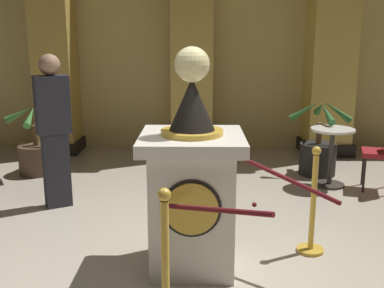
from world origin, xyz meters
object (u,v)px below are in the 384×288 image
(potted_palm_left, at_px, (37,153))
(bystander_guest, at_px, (54,127))
(pedestal_clock, at_px, (192,186))
(cafe_table, at_px, (331,150))
(potted_palm_right, at_px, (318,152))
(stanchion_far, at_px, (312,216))

(potted_palm_left, height_order, bystander_guest, bystander_guest)
(pedestal_clock, xyz_separation_m, cafe_table, (1.77, 2.17, -0.23))
(pedestal_clock, bearing_deg, potted_palm_right, 57.04)
(pedestal_clock, relative_size, stanchion_far, 1.86)
(potted_palm_right, bearing_deg, bystander_guest, -158.77)
(bystander_guest, bearing_deg, pedestal_clock, -42.28)
(potted_palm_left, bearing_deg, pedestal_clock, -50.44)
(pedestal_clock, bearing_deg, bystander_guest, 137.72)
(pedestal_clock, xyz_separation_m, potted_palm_right, (1.75, 2.70, -0.39))
(potted_palm_left, relative_size, potted_palm_right, 0.95)
(potted_palm_right, bearing_deg, pedestal_clock, -122.96)
(pedestal_clock, height_order, potted_palm_left, pedestal_clock)
(stanchion_far, height_order, potted_palm_right, potted_palm_right)
(pedestal_clock, relative_size, cafe_table, 2.39)
(cafe_table, bearing_deg, bystander_guest, -167.17)
(bystander_guest, distance_m, cafe_table, 3.44)
(potted_palm_left, height_order, cafe_table, potted_palm_left)
(stanchion_far, distance_m, bystander_guest, 2.92)
(stanchion_far, bearing_deg, potted_palm_left, 143.78)
(cafe_table, bearing_deg, pedestal_clock, -129.24)
(bystander_guest, bearing_deg, cafe_table, 12.83)
(potted_palm_right, xyz_separation_m, cafe_table, (0.03, -0.52, 0.17))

